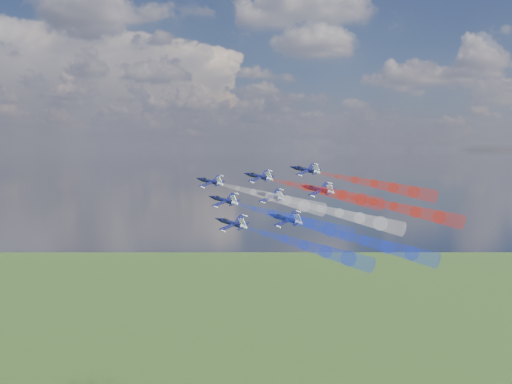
{
  "coord_description": "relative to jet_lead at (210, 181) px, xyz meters",
  "views": [
    {
      "loc": [
        -32.29,
        -159.13,
        179.68
      ],
      "look_at": [
        -20.78,
        12.63,
        166.99
      ],
      "focal_mm": 39.84,
      "sensor_mm": 36.0,
      "label": 1
    }
  ],
  "objects": [
    {
      "name": "trail_lead",
      "position": [
        17.8,
        -16.14,
        -3.61
      ],
      "size": [
        31.0,
        29.25,
        10.84
      ],
      "primitive_type": null,
      "rotation": [
        0.16,
        -0.37,
        0.78
      ],
      "color": "white"
    },
    {
      "name": "trail_outer_left",
      "position": [
        24.07,
        -43.69,
        -13.71
      ],
      "size": [
        31.0,
        29.25,
        10.84
      ],
      "primitive_type": null,
      "rotation": [
        0.16,
        -0.37,
        0.78
      ],
      "color": "#1C36EE"
    },
    {
      "name": "trail_center_third",
      "position": [
        35.79,
        -30.47,
        -7.24
      ],
      "size": [
        31.0,
        29.25,
        10.84
      ],
      "primitive_type": null,
      "rotation": [
        0.16,
        -0.37,
        0.78
      ],
      "color": "white"
    },
    {
      "name": "jet_outer_right",
      "position": [
        30.59,
        -3.35,
        3.83
      ],
      "size": [
        15.92,
        15.68,
        8.35
      ],
      "primitive_type": null,
      "rotation": [
        0.16,
        -0.37,
        0.78
      ],
      "color": "black"
    },
    {
      "name": "jet_rear_left",
      "position": [
        21.1,
        -29.56,
        -8.79
      ],
      "size": [
        15.92,
        15.68,
        8.35
      ],
      "primitive_type": null,
      "rotation": [
        0.16,
        -0.37,
        0.78
      ],
      "color": "black"
    },
    {
      "name": "jet_inner_left",
      "position": [
        4.24,
        -15.4,
        -4.75
      ],
      "size": [
        15.92,
        15.68,
        8.35
      ],
      "primitive_type": null,
      "rotation": [
        0.16,
        -0.37,
        0.78
      ],
      "color": "black"
    },
    {
      "name": "trail_outer_right",
      "position": [
        48.4,
        -19.49,
        0.21
      ],
      "size": [
        31.0,
        29.25,
        10.84
      ],
      "primitive_type": null,
      "rotation": [
        0.16,
        -0.37,
        0.78
      ],
      "color": "red"
    },
    {
      "name": "jet_center_third",
      "position": [
        17.99,
        -14.34,
        -3.63
      ],
      "size": [
        15.92,
        15.68,
        8.35
      ],
      "primitive_type": null,
      "rotation": [
        0.16,
        -0.37,
        0.78
      ],
      "color": "black"
    },
    {
      "name": "jet_outer_left",
      "position": [
        6.27,
        -27.56,
        -10.1
      ],
      "size": [
        15.92,
        15.68,
        8.35
      ],
      "primitive_type": null,
      "rotation": [
        0.16,
        -0.37,
        0.78
      ],
      "color": "black"
    },
    {
      "name": "jet_rear_right",
      "position": [
        32.29,
        -17.38,
        -1.57
      ],
      "size": [
        15.92,
        15.68,
        8.35
      ],
      "primitive_type": null,
      "rotation": [
        0.16,
        -0.37,
        0.78
      ],
      "color": "black"
    },
    {
      "name": "jet_inner_right",
      "position": [
        15.56,
        -3.23,
        1.72
      ],
      "size": [
        15.92,
        15.68,
        8.35
      ],
      "primitive_type": null,
      "rotation": [
        0.16,
        -0.37,
        0.78
      ],
      "color": "black"
    },
    {
      "name": "jet_lead",
      "position": [
        0.0,
        0.0,
        0.0
      ],
      "size": [
        15.92,
        15.68,
        8.35
      ],
      "primitive_type": null,
      "rotation": [
        0.16,
        -0.37,
        0.78
      ],
      "color": "black"
    },
    {
      "name": "trail_rear_right",
      "position": [
        50.1,
        -33.52,
        -5.19
      ],
      "size": [
        31.0,
        29.25,
        10.84
      ],
      "primitive_type": null,
      "rotation": [
        0.16,
        -0.37,
        0.78
      ],
      "color": "red"
    },
    {
      "name": "trail_inner_left",
      "position": [
        22.04,
        -31.54,
        -8.36
      ],
      "size": [
        31.0,
        29.25,
        10.84
      ],
      "primitive_type": null,
      "rotation": [
        0.16,
        -0.37,
        0.78
      ],
      "color": "#1C36EE"
    },
    {
      "name": "trail_inner_right",
      "position": [
        33.36,
        -19.37,
        -1.89
      ],
      "size": [
        31.0,
        29.25,
        10.84
      ],
      "primitive_type": null,
      "rotation": [
        0.16,
        -0.37,
        0.78
      ],
      "color": "red"
    },
    {
      "name": "trail_rear_left",
      "position": [
        38.9,
        -45.7,
        -12.4
      ],
      "size": [
        31.0,
        29.25,
        10.84
      ],
      "primitive_type": null,
      "rotation": [
        0.16,
        -0.37,
        0.78
      ],
      "color": "#1C36EE"
    }
  ]
}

